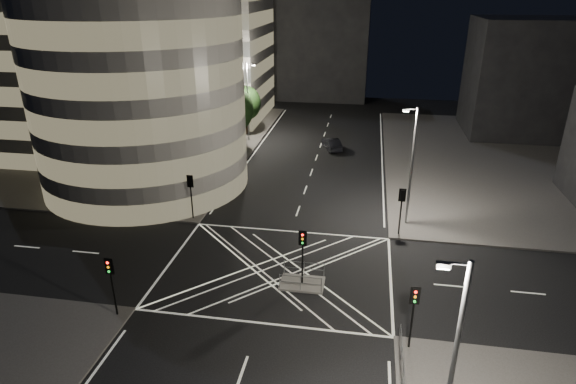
% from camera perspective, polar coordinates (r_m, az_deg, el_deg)
% --- Properties ---
extents(ground, '(120.00, 120.00, 0.00)m').
position_cam_1_polar(ground, '(35.06, -1.25, -9.22)').
color(ground, black).
rests_on(ground, ground).
extents(sidewalk_far_left, '(42.00, 42.00, 0.15)m').
position_cam_1_polar(sidewalk_far_left, '(68.50, -21.40, 5.74)').
color(sidewalk_far_left, '#494745').
rests_on(sidewalk_far_left, ground).
extents(sidewalk_far_right, '(42.00, 42.00, 0.15)m').
position_cam_1_polar(sidewalk_far_right, '(63.53, 30.62, 2.75)').
color(sidewalk_far_right, '#494745').
rests_on(sidewalk_far_right, ground).
extents(central_island, '(3.00, 2.00, 0.15)m').
position_cam_1_polar(central_island, '(33.51, 1.69, -10.78)').
color(central_island, slate).
rests_on(central_island, ground).
extents(office_tower_curved, '(30.00, 29.00, 27.20)m').
position_cam_1_polar(office_tower_curved, '(54.93, -19.98, 15.47)').
color(office_tower_curved, gray).
rests_on(office_tower_curved, sidewalk_far_left).
extents(office_block_rear, '(24.00, 16.00, 22.00)m').
position_cam_1_polar(office_block_rear, '(76.62, -12.19, 17.00)').
color(office_block_rear, gray).
rests_on(office_block_rear, sidewalk_far_left).
extents(building_right_far, '(14.00, 12.00, 15.00)m').
position_cam_1_polar(building_right_far, '(72.83, 26.28, 12.10)').
color(building_right_far, black).
rests_on(building_right_far, sidewalk_far_right).
extents(building_far_end, '(18.00, 8.00, 18.00)m').
position_cam_1_polar(building_far_end, '(88.12, 3.35, 16.80)').
color(building_far_end, black).
rests_on(building_far_end, ground).
extents(tree_a, '(4.34, 4.34, 6.55)m').
position_cam_1_polar(tree_a, '(43.83, -12.69, 3.17)').
color(tree_a, black).
rests_on(tree_a, sidewalk_far_left).
extents(tree_b, '(4.49, 4.49, 7.47)m').
position_cam_1_polar(tree_b, '(48.89, -10.22, 6.48)').
color(tree_b, black).
rests_on(tree_b, sidewalk_far_left).
extents(tree_c, '(4.69, 4.69, 7.61)m').
position_cam_1_polar(tree_c, '(54.35, -8.15, 8.33)').
color(tree_c, black).
rests_on(tree_c, sidewalk_far_left).
extents(tree_d, '(4.81, 4.81, 7.58)m').
position_cam_1_polar(tree_d, '(59.95, -6.44, 9.72)').
color(tree_d, black).
rests_on(tree_d, sidewalk_far_left).
extents(tree_e, '(3.99, 3.99, 6.52)m').
position_cam_1_polar(tree_e, '(65.71, -5.00, 10.45)').
color(tree_e, black).
rests_on(tree_e, sidewalk_far_left).
extents(traffic_signal_fl, '(0.55, 0.22, 4.00)m').
position_cam_1_polar(traffic_signal_fl, '(41.79, -11.46, 0.38)').
color(traffic_signal_fl, black).
rests_on(traffic_signal_fl, sidewalk_far_left).
extents(traffic_signal_nl, '(0.55, 0.22, 4.00)m').
position_cam_1_polar(traffic_signal_nl, '(30.92, -20.25, -9.32)').
color(traffic_signal_nl, black).
rests_on(traffic_signal_nl, sidewalk_near_left).
extents(traffic_signal_fr, '(0.55, 0.22, 4.00)m').
position_cam_1_polar(traffic_signal_fr, '(39.33, 13.31, -1.27)').
color(traffic_signal_fr, black).
rests_on(traffic_signal_fr, sidewalk_far_right).
extents(traffic_signal_nr, '(0.55, 0.22, 4.00)m').
position_cam_1_polar(traffic_signal_nr, '(27.52, 14.68, -12.94)').
color(traffic_signal_nr, black).
rests_on(traffic_signal_nr, sidewalk_near_right).
extents(traffic_signal_island, '(0.55, 0.22, 4.00)m').
position_cam_1_polar(traffic_signal_island, '(32.01, 1.75, -6.56)').
color(traffic_signal_island, black).
rests_on(traffic_signal_island, central_island).
extents(street_lamp_left_near, '(1.25, 0.25, 10.00)m').
position_cam_1_polar(street_lamp_left_near, '(45.70, -10.22, 5.97)').
color(street_lamp_left_near, slate).
rests_on(street_lamp_left_near, sidewalk_far_left).
extents(street_lamp_left_far, '(1.25, 0.25, 10.00)m').
position_cam_1_polar(street_lamp_left_far, '(62.37, -4.76, 10.87)').
color(street_lamp_left_far, slate).
rests_on(street_lamp_left_far, sidewalk_far_left).
extents(street_lamp_right_far, '(1.25, 0.25, 10.00)m').
position_cam_1_polar(street_lamp_right_far, '(40.46, 14.40, 3.33)').
color(street_lamp_right_far, slate).
rests_on(street_lamp_right_far, sidewalk_far_right).
extents(street_lamp_right_near, '(1.25, 0.25, 10.00)m').
position_cam_1_polar(street_lamp_right_near, '(20.41, 18.80, -18.84)').
color(street_lamp_right_near, slate).
rests_on(street_lamp_right_near, sidewalk_near_right).
extents(railing_island_south, '(2.80, 0.06, 1.10)m').
position_cam_1_polar(railing_island_south, '(32.42, 1.47, -10.74)').
color(railing_island_south, slate).
rests_on(railing_island_south, central_island).
extents(railing_island_north, '(2.80, 0.06, 1.10)m').
position_cam_1_polar(railing_island_north, '(33.91, 1.91, -9.06)').
color(railing_island_north, slate).
rests_on(railing_island_north, central_island).
extents(sedan, '(3.03, 4.69, 1.46)m').
position_cam_1_polar(sedan, '(60.36, 5.22, 5.70)').
color(sedan, black).
rests_on(sedan, ground).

